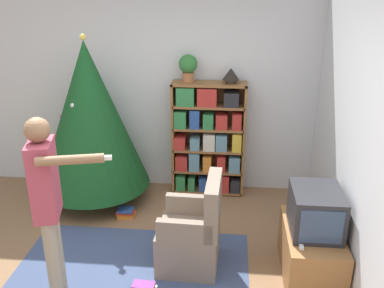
# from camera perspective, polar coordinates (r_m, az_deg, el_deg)

# --- Properties ---
(wall_back) EXTENTS (8.00, 0.10, 2.60)m
(wall_back) POSITION_cam_1_polar(r_m,az_deg,el_deg) (5.42, -3.84, 7.39)
(wall_back) COLOR silver
(wall_back) RESTS_ON ground_plane
(wall_right) EXTENTS (0.10, 8.00, 2.60)m
(wall_right) POSITION_cam_1_polar(r_m,az_deg,el_deg) (3.43, 23.66, -2.81)
(wall_right) COLOR silver
(wall_right) RESTS_ON ground_plane
(area_rug) EXTENTS (2.21, 1.69, 0.01)m
(area_rug) POSITION_cam_1_polar(r_m,az_deg,el_deg) (4.16, -8.50, -17.48)
(area_rug) COLOR #3D4C70
(area_rug) RESTS_ON ground_plane
(bookshelf) EXTENTS (0.90, 0.28, 1.44)m
(bookshelf) POSITION_cam_1_polar(r_m,az_deg,el_deg) (5.32, 2.16, 0.56)
(bookshelf) COLOR brown
(bookshelf) RESTS_ON ground_plane
(tv_stand) EXTENTS (0.50, 0.88, 0.48)m
(tv_stand) POSITION_cam_1_polar(r_m,az_deg,el_deg) (4.21, 15.56, -13.71)
(tv_stand) COLOR #996638
(tv_stand) RESTS_ON ground_plane
(television) EXTENTS (0.43, 0.54, 0.39)m
(television) POSITION_cam_1_polar(r_m,az_deg,el_deg) (3.98, 16.18, -8.58)
(television) COLOR #28282D
(television) RESTS_ON tv_stand
(game_remote) EXTENTS (0.04, 0.12, 0.02)m
(game_remote) POSITION_cam_1_polar(r_m,az_deg,el_deg) (3.83, 14.31, -12.90)
(game_remote) COLOR white
(game_remote) RESTS_ON tv_stand
(christmas_tree) EXTENTS (1.33, 1.33, 2.03)m
(christmas_tree) POSITION_cam_1_polar(r_m,az_deg,el_deg) (5.14, -13.45, 3.62)
(christmas_tree) COLOR #4C3323
(christmas_tree) RESTS_ON ground_plane
(armchair) EXTENTS (0.59, 0.58, 0.92)m
(armchair) POSITION_cam_1_polar(r_m,az_deg,el_deg) (4.13, 0.12, -12.13)
(armchair) COLOR #7A6B5B
(armchair) RESTS_ON ground_plane
(standing_person) EXTENTS (0.70, 0.46, 1.65)m
(standing_person) POSITION_cam_1_polar(r_m,az_deg,el_deg) (3.56, -18.66, -6.96)
(standing_person) COLOR #9E937F
(standing_person) RESTS_ON ground_plane
(potted_plant) EXTENTS (0.22, 0.22, 0.33)m
(potted_plant) POSITION_cam_1_polar(r_m,az_deg,el_deg) (5.10, -0.53, 10.32)
(potted_plant) COLOR #935B38
(potted_plant) RESTS_ON bookshelf
(table_lamp) EXTENTS (0.20, 0.20, 0.18)m
(table_lamp) POSITION_cam_1_polar(r_m,az_deg,el_deg) (5.09, 5.21, 9.20)
(table_lamp) COLOR #473828
(table_lamp) RESTS_ON bookshelf
(book_pile_near_tree) EXTENTS (0.22, 0.16, 0.11)m
(book_pile_near_tree) POSITION_cam_1_polar(r_m,az_deg,el_deg) (5.08, -8.84, -9.03)
(book_pile_near_tree) COLOR orange
(book_pile_near_tree) RESTS_ON ground_plane
(book_pile_by_chair) EXTENTS (0.22, 0.13, 0.07)m
(book_pile_by_chair) POSITION_cam_1_polar(r_m,az_deg,el_deg) (4.01, -6.36, -18.49)
(book_pile_by_chair) COLOR beige
(book_pile_by_chair) RESTS_ON ground_plane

